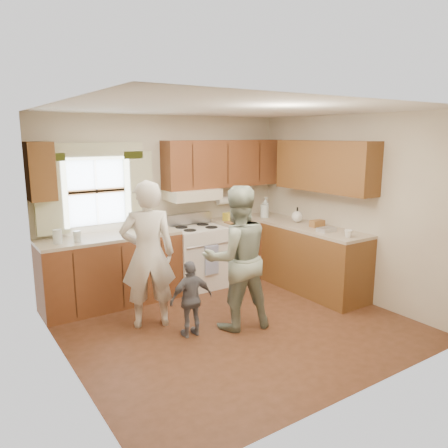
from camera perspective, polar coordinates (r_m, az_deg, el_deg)
room at (r=4.97m, az=1.60°, el=0.23°), size 3.80×3.80×3.80m
kitchen_fixtures at (r=6.27m, az=0.48°, el=-1.24°), size 3.80×2.25×2.15m
stove at (r=6.49m, az=-3.61°, el=-4.20°), size 0.76×0.67×1.07m
woman_left at (r=5.14m, az=-9.90°, el=-3.97°), size 0.73×0.60×1.73m
woman_right at (r=5.03m, az=1.68°, el=-4.47°), size 0.94×0.81×1.67m
child at (r=4.94m, az=-4.30°, el=-9.72°), size 0.52×0.24×0.87m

